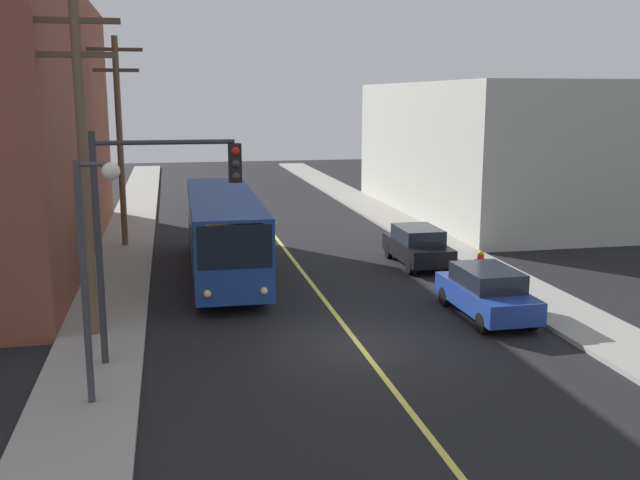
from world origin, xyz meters
name	(u,v)px	position (x,y,z in m)	size (l,w,h in m)	color
ground_plane	(360,346)	(0.00, 0.00, 0.00)	(120.00, 120.00, 0.00)	black
sidewalk_left	(119,273)	(-7.25, 10.00, 0.07)	(2.50, 90.00, 0.15)	gray
sidewalk_right	(461,257)	(7.25, 10.00, 0.07)	(2.50, 90.00, 0.15)	gray
lane_stripe_center	(280,243)	(0.00, 15.00, 0.01)	(0.16, 60.00, 0.01)	#D8CC4C
building_right_warehouse	(504,149)	(14.49, 21.24, 3.88)	(12.00, 20.63, 7.75)	#B2B2A8
city_bus	(223,230)	(-3.13, 9.20, 1.82)	(2.70, 12.18, 3.20)	navy
parked_car_blue	(487,292)	(4.68, 1.82, 0.84)	(1.84, 4.41, 1.62)	navy
parked_car_black	(418,245)	(4.95, 9.23, 0.84)	(1.86, 4.42, 1.62)	black
utility_pole_near	(83,155)	(-7.46, 2.26, 5.36)	(2.40, 0.28, 9.45)	brown
utility_pole_mid	(119,132)	(-7.27, 15.38, 5.38)	(2.40, 0.28, 9.48)	brown
traffic_signal_left_corner	(159,204)	(-5.41, -0.30, 4.30)	(3.75, 0.48, 6.00)	#2D2D33
street_lamp_left	(93,247)	(-6.83, -2.78, 3.74)	(0.98, 0.40, 5.50)	#38383D
fire_hydrant	(480,260)	(6.85, 7.13, 0.58)	(0.44, 0.26, 0.84)	red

